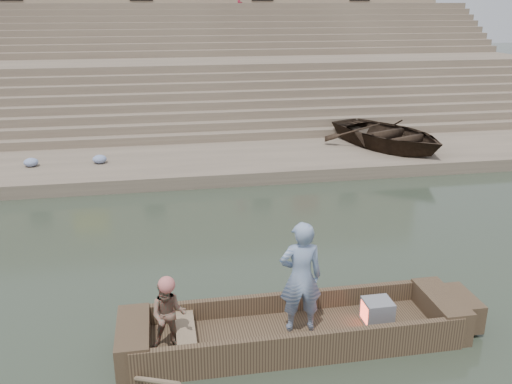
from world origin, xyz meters
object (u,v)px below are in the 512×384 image
object	(u,v)px
main_rowboat	(294,336)
beached_rowboat	(388,134)
rowing_man	(168,315)
standing_man	(301,277)
television	(377,311)

from	to	relation	value
main_rowboat	beached_rowboat	xyz separation A→B (m)	(5.92, 10.17, 0.77)
rowing_man	main_rowboat	bearing A→B (deg)	9.48
beached_rowboat	standing_man	bearing A→B (deg)	-142.94
television	beached_rowboat	world-z (taller)	beached_rowboat
main_rowboat	beached_rowboat	size ratio (longest dim) A/B	1.09
main_rowboat	television	world-z (taller)	television
main_rowboat	rowing_man	world-z (taller)	rowing_man
standing_man	beached_rowboat	distance (m)	11.69
main_rowboat	rowing_man	size ratio (longest dim) A/B	4.37
standing_man	beached_rowboat	xyz separation A→B (m)	(5.83, 10.13, -0.28)
rowing_man	standing_man	bearing A→B (deg)	10.52
standing_man	television	world-z (taller)	standing_man
standing_man	rowing_man	xyz separation A→B (m)	(-2.09, -0.14, -0.37)
television	main_rowboat	bearing A→B (deg)	180.00
main_rowboat	standing_man	distance (m)	1.05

